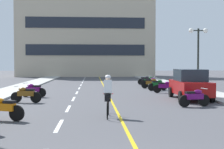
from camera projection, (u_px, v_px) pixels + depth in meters
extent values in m
plane|color=#47474C|center=(102.00, 89.00, 25.55)|extent=(140.00, 140.00, 0.00)
cube|color=#A8A8A3|center=(24.00, 86.00, 28.07)|extent=(2.40, 72.00, 0.12)
cube|color=#A8A8A3|center=(176.00, 86.00, 29.00)|extent=(2.40, 72.00, 0.12)
cube|color=silver|center=(59.00, 126.00, 10.46)|extent=(0.14, 2.20, 0.01)
cube|color=silver|center=(68.00, 109.00, 14.45)|extent=(0.14, 2.20, 0.01)
cube|color=silver|center=(73.00, 99.00, 18.44)|extent=(0.14, 2.20, 0.01)
cube|color=silver|center=(77.00, 93.00, 22.43)|extent=(0.14, 2.20, 0.01)
cube|color=silver|center=(79.00, 88.00, 26.42)|extent=(0.14, 2.20, 0.01)
cube|color=silver|center=(81.00, 85.00, 30.41)|extent=(0.14, 2.20, 0.01)
cube|color=silver|center=(82.00, 83.00, 34.40)|extent=(0.14, 2.20, 0.01)
cube|color=silver|center=(83.00, 81.00, 38.39)|extent=(0.14, 2.20, 0.01)
cube|color=silver|center=(84.00, 79.00, 42.37)|extent=(0.14, 2.20, 0.01)
cube|color=silver|center=(85.00, 78.00, 46.36)|extent=(0.14, 2.20, 0.01)
cube|color=silver|center=(86.00, 77.00, 50.35)|extent=(0.14, 2.20, 0.01)
cube|color=gold|center=(104.00, 86.00, 28.56)|extent=(0.12, 66.00, 0.01)
cube|color=#BCAD93|center=(86.00, 34.00, 52.34)|extent=(22.99, 6.50, 14.73)
cube|color=#1E232D|center=(86.00, 50.00, 49.16)|extent=(19.31, 0.10, 1.77)
cube|color=#1E232D|center=(86.00, 23.00, 49.00)|extent=(19.31, 0.10, 1.77)
cylinder|color=black|center=(198.00, 60.00, 22.74)|extent=(0.14, 0.14, 4.68)
cylinder|color=black|center=(198.00, 31.00, 22.67)|extent=(1.10, 0.08, 0.08)
sphere|color=white|center=(191.00, 30.00, 22.63)|extent=(0.36, 0.36, 0.36)
sphere|color=white|center=(206.00, 31.00, 22.70)|extent=(0.36, 0.36, 0.36)
cylinder|color=black|center=(171.00, 92.00, 19.55)|extent=(0.26, 0.65, 0.64)
cylinder|color=black|center=(197.00, 92.00, 19.55)|extent=(0.26, 0.65, 0.64)
cylinder|color=black|center=(181.00, 97.00, 16.75)|extent=(0.26, 0.65, 0.64)
cylinder|color=black|center=(212.00, 97.00, 16.76)|extent=(0.26, 0.65, 0.64)
cube|color=maroon|center=(190.00, 88.00, 18.14)|extent=(1.95, 4.29, 0.80)
cube|color=#1E2833|center=(190.00, 75.00, 18.11)|extent=(1.69, 2.29, 0.70)
cylinder|color=black|center=(17.00, 113.00, 11.24)|extent=(0.60, 0.29, 0.60)
cube|color=orange|center=(4.00, 107.00, 11.37)|extent=(0.94, 0.55, 0.28)
cube|color=black|center=(9.00, 102.00, 11.30)|extent=(0.49, 0.37, 0.10)
cylinder|color=black|center=(204.00, 100.00, 15.21)|extent=(0.61, 0.22, 0.60)
cylinder|color=black|center=(184.00, 101.00, 14.91)|extent=(0.61, 0.22, 0.60)
cube|color=#590C59|center=(194.00, 96.00, 15.05)|extent=(0.94, 0.46, 0.28)
ellipsoid|color=#590C59|center=(198.00, 92.00, 15.10)|extent=(0.48, 0.33, 0.22)
cube|color=black|center=(190.00, 92.00, 14.98)|extent=(0.48, 0.33, 0.10)
cylinder|color=silver|center=(204.00, 89.00, 15.19)|extent=(0.15, 0.59, 0.03)
cylinder|color=black|center=(16.00, 97.00, 16.61)|extent=(0.61, 0.18, 0.60)
cylinder|color=black|center=(36.00, 97.00, 16.53)|extent=(0.61, 0.18, 0.60)
cube|color=brown|center=(26.00, 93.00, 16.56)|extent=(0.93, 0.39, 0.28)
ellipsoid|color=brown|center=(22.00, 89.00, 16.57)|extent=(0.47, 0.30, 0.22)
cube|color=black|center=(31.00, 90.00, 16.54)|extent=(0.47, 0.30, 0.10)
cylinder|color=silver|center=(16.00, 86.00, 16.59)|extent=(0.11, 0.60, 0.03)
cylinder|color=black|center=(26.00, 92.00, 19.52)|extent=(0.60, 0.26, 0.60)
cylinder|color=black|center=(41.00, 93.00, 19.30)|extent=(0.60, 0.26, 0.60)
cube|color=#590C59|center=(33.00, 89.00, 19.40)|extent=(0.94, 0.51, 0.28)
ellipsoid|color=#590C59|center=(31.00, 86.00, 19.44)|extent=(0.49, 0.35, 0.22)
cube|color=black|center=(37.00, 86.00, 19.35)|extent=(0.49, 0.35, 0.10)
cylinder|color=silver|center=(26.00, 83.00, 19.50)|extent=(0.19, 0.59, 0.03)
cylinder|color=black|center=(172.00, 89.00, 21.99)|extent=(0.60, 0.27, 0.60)
cylinder|color=black|center=(157.00, 89.00, 22.24)|extent=(0.60, 0.27, 0.60)
cube|color=#590C59|center=(165.00, 86.00, 22.11)|extent=(0.94, 0.52, 0.28)
ellipsoid|color=#590C59|center=(168.00, 83.00, 22.06)|extent=(0.49, 0.36, 0.22)
cube|color=black|center=(161.00, 83.00, 22.16)|extent=(0.49, 0.36, 0.10)
cylinder|color=silver|center=(172.00, 81.00, 21.97)|extent=(0.20, 0.58, 0.03)
cylinder|color=black|center=(164.00, 87.00, 24.42)|extent=(0.60, 0.26, 0.60)
cylinder|color=black|center=(151.00, 87.00, 24.05)|extent=(0.60, 0.26, 0.60)
cube|color=#0C4C19|center=(158.00, 84.00, 24.23)|extent=(0.94, 0.52, 0.28)
ellipsoid|color=#0C4C19|center=(160.00, 81.00, 24.29)|extent=(0.49, 0.35, 0.22)
cube|color=black|center=(155.00, 82.00, 24.13)|extent=(0.49, 0.35, 0.10)
cylinder|color=silver|center=(164.00, 79.00, 24.40)|extent=(0.20, 0.58, 0.03)
cylinder|color=black|center=(157.00, 85.00, 26.17)|extent=(0.61, 0.22, 0.60)
cylinder|color=black|center=(145.00, 85.00, 26.31)|extent=(0.61, 0.22, 0.60)
cube|color=brown|center=(151.00, 83.00, 26.23)|extent=(0.94, 0.45, 0.28)
ellipsoid|color=brown|center=(153.00, 80.00, 26.20)|extent=(0.48, 0.32, 0.22)
cube|color=black|center=(148.00, 80.00, 26.26)|extent=(0.48, 0.32, 0.10)
cylinder|color=silver|center=(158.00, 78.00, 26.15)|extent=(0.15, 0.59, 0.03)
cylinder|color=black|center=(157.00, 84.00, 27.86)|extent=(0.61, 0.17, 0.60)
cylinder|color=black|center=(145.00, 84.00, 27.93)|extent=(0.61, 0.17, 0.60)
cube|color=#590C59|center=(151.00, 81.00, 27.89)|extent=(0.93, 0.39, 0.28)
ellipsoid|color=#590C59|center=(153.00, 79.00, 27.87)|extent=(0.47, 0.29, 0.22)
cube|color=black|center=(148.00, 79.00, 27.90)|extent=(0.47, 0.29, 0.10)
cylinder|color=silver|center=(157.00, 77.00, 27.84)|extent=(0.10, 0.60, 0.03)
cylinder|color=black|center=(155.00, 83.00, 29.58)|extent=(0.60, 0.11, 0.60)
cylinder|color=black|center=(143.00, 83.00, 29.54)|extent=(0.60, 0.11, 0.60)
cube|color=#0C4C19|center=(149.00, 80.00, 29.55)|extent=(0.91, 0.30, 0.28)
ellipsoid|color=#0C4C19|center=(151.00, 78.00, 29.55)|extent=(0.45, 0.25, 0.22)
cube|color=black|center=(146.00, 78.00, 29.54)|extent=(0.45, 0.25, 0.10)
cylinder|color=silver|center=(155.00, 77.00, 29.56)|extent=(0.04, 0.60, 0.03)
cylinder|color=black|center=(150.00, 82.00, 31.34)|extent=(0.61, 0.25, 0.60)
cylinder|color=black|center=(141.00, 82.00, 30.99)|extent=(0.61, 0.25, 0.60)
cube|color=black|center=(145.00, 80.00, 31.16)|extent=(0.94, 0.50, 0.28)
ellipsoid|color=black|center=(147.00, 77.00, 31.21)|extent=(0.49, 0.35, 0.22)
cube|color=black|center=(143.00, 78.00, 31.07)|extent=(0.49, 0.35, 0.10)
cylinder|color=silver|center=(150.00, 76.00, 31.32)|extent=(0.18, 0.59, 0.03)
torus|color=black|center=(108.00, 106.00, 12.76)|extent=(0.10, 0.72, 0.72)
torus|color=black|center=(107.00, 110.00, 11.71)|extent=(0.10, 0.72, 0.72)
cylinder|color=red|center=(108.00, 101.00, 12.20)|extent=(0.12, 0.95, 0.04)
cube|color=black|center=(108.00, 96.00, 12.04)|extent=(0.12, 0.21, 0.06)
cylinder|color=red|center=(108.00, 94.00, 12.64)|extent=(0.42, 0.07, 0.03)
cube|color=black|center=(108.00, 98.00, 12.09)|extent=(0.27, 0.38, 0.28)
cube|color=white|center=(108.00, 87.00, 12.23)|extent=(0.36, 0.48, 0.61)
sphere|color=beige|center=(108.00, 79.00, 12.34)|extent=(0.20, 0.20, 0.20)
ellipsoid|color=white|center=(108.00, 77.00, 12.34)|extent=(0.24, 0.26, 0.16)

